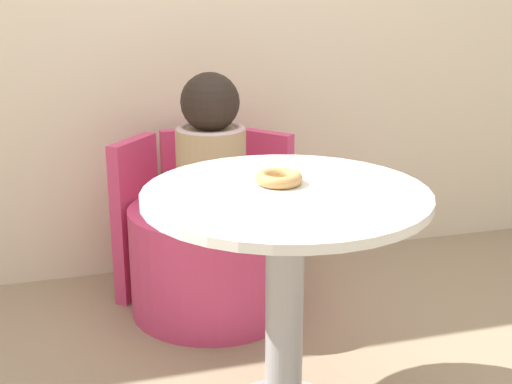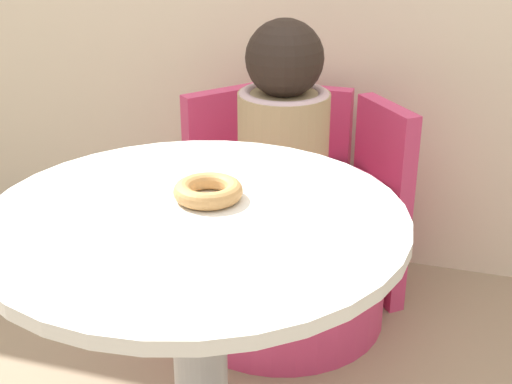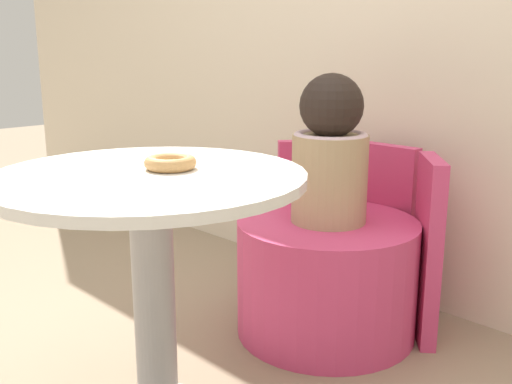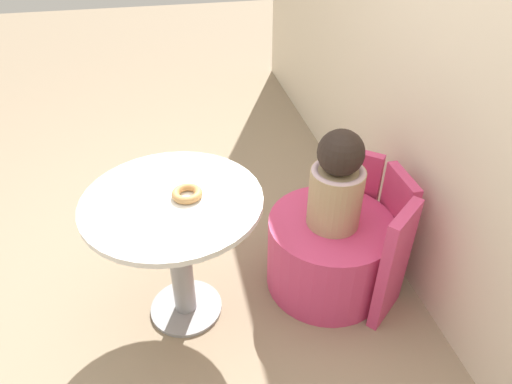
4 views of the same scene
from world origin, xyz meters
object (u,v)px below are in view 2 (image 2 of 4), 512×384
round_table (198,297)px  child_figure (284,116)px  tub_chair (281,256)px  donut (208,191)px

round_table → child_figure: bearing=92.8°
child_figure → tub_chair: bearing=180.0°
child_figure → donut: 0.66m
tub_chair → child_figure: size_ratio=1.25×
tub_chair → round_table: bearing=-87.2°
round_table → tub_chair: (-0.04, 0.72, -0.30)m
tub_chair → child_figure: bearing=0.0°
round_table → donut: size_ratio=5.92×
child_figure → donut: child_figure is taller
donut → tub_chair: bearing=93.2°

